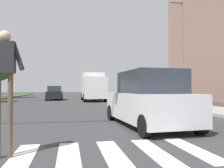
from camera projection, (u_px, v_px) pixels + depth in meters
The scene contains 8 objects.
ground_plane at pixel (61, 101), 25.10m from camera, with size 140.00×140.00×0.00m, color #38383A.
crosswalk at pixel (21, 158), 4.39m from camera, with size 7.65×2.20×0.01m.
sidewalk_right at pixel (148, 100), 24.86m from camera, with size 3.00×64.00×0.15m, color #9E9991.
street_lamp_right at pixel (181, 43), 16.26m from camera, with size 1.02×0.24×7.50m.
pedestrian_performer at pixel (5, 72), 4.47m from camera, with size 0.75×0.25×2.49m.
suv_crossing at pixel (148, 100), 8.23m from camera, with size 2.25×4.72×1.97m.
sedan_midblock at pixel (55, 93), 27.50m from camera, with size 1.82×4.52×1.68m.
truck_box_delivery at pixel (93, 86), 25.39m from camera, with size 2.40×6.20×3.10m.
Camera 1 is at (0.90, 4.25, 1.34)m, focal length 36.66 mm.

